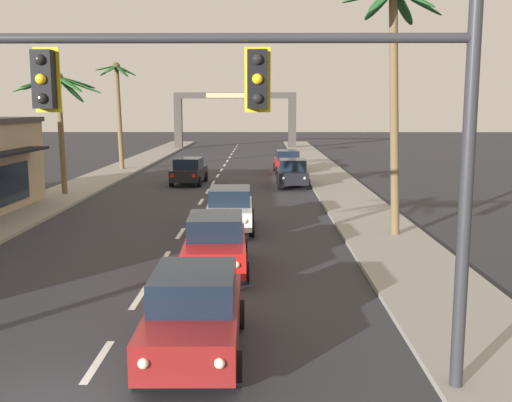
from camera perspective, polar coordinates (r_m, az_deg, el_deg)
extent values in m
cube|color=gray|center=(29.86, 9.47, -0.50)|extent=(3.20, 110.00, 0.14)
cube|color=gray|center=(31.47, -19.85, -0.43)|extent=(3.20, 110.00, 0.14)
cube|color=silver|center=(12.46, -14.71, -14.43)|extent=(0.16, 2.00, 0.01)
cube|color=silver|center=(16.09, -10.97, -8.90)|extent=(0.16, 2.00, 0.01)
cube|color=silver|center=(19.85, -8.69, -5.42)|extent=(0.16, 2.00, 0.01)
cube|color=silver|center=(23.69, -7.15, -3.05)|extent=(0.16, 2.00, 0.01)
cube|color=silver|center=(27.57, -6.05, -1.34)|extent=(0.16, 2.00, 0.01)
cube|color=silver|center=(31.47, -5.23, -0.05)|extent=(0.16, 2.00, 0.01)
cube|color=silver|center=(35.40, -4.58, 0.95)|extent=(0.16, 2.00, 0.01)
cube|color=silver|center=(39.33, -4.07, 1.75)|extent=(0.16, 2.00, 0.01)
cube|color=silver|center=(43.27, -3.65, 2.41)|extent=(0.16, 2.00, 0.01)
cube|color=silver|center=(47.22, -3.29, 2.95)|extent=(0.16, 2.00, 0.01)
cube|color=silver|center=(51.18, -3.00, 3.41)|extent=(0.16, 2.00, 0.01)
cube|color=silver|center=(55.14, -2.74, 3.81)|extent=(0.16, 2.00, 0.01)
cube|color=silver|center=(59.10, -2.52, 4.15)|extent=(0.16, 2.00, 0.01)
cube|color=silver|center=(63.07, -2.33, 4.45)|extent=(0.16, 2.00, 0.01)
cube|color=silver|center=(67.03, -2.16, 4.71)|extent=(0.16, 2.00, 0.01)
cube|color=silver|center=(71.00, -2.01, 4.95)|extent=(0.16, 2.00, 0.01)
cube|color=silver|center=(74.97, -1.87, 5.16)|extent=(0.16, 2.00, 0.01)
cube|color=silver|center=(78.94, -1.75, 5.35)|extent=(0.16, 2.00, 0.01)
cylinder|color=#2D2D33|center=(10.45, 19.21, -0.22)|extent=(0.22, 0.22, 6.62)
cylinder|color=#2D2D33|center=(9.99, -10.04, 14.93)|extent=(10.24, 0.16, 0.16)
cube|color=black|center=(9.76, 0.14, 11.44)|extent=(0.32, 0.26, 0.92)
sphere|color=black|center=(9.64, 0.13, 13.26)|extent=(0.17, 0.17, 0.17)
sphere|color=yellow|center=(9.62, 0.13, 11.48)|extent=(0.17, 0.17, 0.17)
sphere|color=black|center=(9.61, 0.13, 9.69)|extent=(0.17, 0.17, 0.17)
cube|color=yellow|center=(9.93, 0.15, 11.40)|extent=(0.42, 0.03, 1.04)
cube|color=black|center=(10.37, -19.44, 10.79)|extent=(0.32, 0.26, 0.92)
sphere|color=black|center=(10.25, -19.80, 12.48)|extent=(0.17, 0.17, 0.17)
sphere|color=yellow|center=(10.23, -19.71, 10.81)|extent=(0.17, 0.17, 0.17)
sphere|color=black|center=(10.23, -19.62, 9.13)|extent=(0.17, 0.17, 0.17)
cube|color=yellow|center=(10.52, -19.13, 10.77)|extent=(0.42, 0.03, 1.04)
cube|color=maroon|center=(12.21, -5.86, -11.25)|extent=(1.83, 4.33, 0.72)
cube|color=black|center=(12.14, -5.85, -7.99)|extent=(1.63, 2.22, 0.64)
cylinder|color=black|center=(10.98, -1.91, -15.61)|extent=(0.23, 0.64, 0.64)
cylinder|color=black|center=(11.17, -11.13, -15.36)|extent=(0.23, 0.64, 0.64)
cylinder|color=black|center=(13.62, -1.58, -10.65)|extent=(0.23, 0.64, 0.64)
cylinder|color=black|center=(13.76, -8.90, -10.55)|extent=(0.23, 0.64, 0.64)
sphere|color=#F9EFC6|center=(10.13, -3.47, -15.09)|extent=(0.18, 0.18, 0.18)
sphere|color=#F9EFC6|center=(10.27, -10.63, -14.89)|extent=(0.18, 0.18, 0.18)
cube|color=red|center=(14.18, -2.35, -7.90)|extent=(0.24, 0.06, 0.20)
cube|color=red|center=(14.29, -7.69, -7.84)|extent=(0.24, 0.06, 0.20)
cube|color=red|center=(18.10, -3.84, -4.54)|extent=(1.95, 4.37, 0.72)
cube|color=black|center=(18.10, -3.85, -2.33)|extent=(1.69, 2.27, 0.64)
cylinder|color=black|center=(16.80, -1.03, -6.84)|extent=(0.25, 0.65, 0.64)
cylinder|color=black|center=(16.87, -6.94, -6.84)|extent=(0.25, 0.65, 0.64)
cylinder|color=black|center=(19.55, -1.16, -4.59)|extent=(0.25, 0.65, 0.64)
cylinder|color=black|center=(19.60, -6.22, -4.60)|extent=(0.25, 0.65, 0.64)
sphere|color=#F9EFC6|center=(15.96, -1.86, -6.05)|extent=(0.18, 0.18, 0.18)
sphere|color=#F9EFC6|center=(16.01, -6.33, -6.06)|extent=(0.18, 0.18, 0.18)
cube|color=red|center=(20.17, -1.77, -2.83)|extent=(0.24, 0.07, 0.20)
cube|color=red|center=(20.21, -5.52, -2.84)|extent=(0.24, 0.07, 0.20)
cube|color=silver|center=(24.11, -2.50, -1.14)|extent=(1.86, 4.34, 0.72)
cube|color=black|center=(24.15, -2.50, 0.51)|extent=(1.65, 2.24, 0.64)
cylinder|color=black|center=(22.77, -0.42, -2.65)|extent=(0.23, 0.64, 0.64)
cylinder|color=black|center=(22.83, -4.76, -2.65)|extent=(0.23, 0.64, 0.64)
cylinder|color=black|center=(25.56, -0.46, -1.38)|extent=(0.23, 0.64, 0.64)
cylinder|color=black|center=(25.61, -4.33, -1.38)|extent=(0.23, 0.64, 0.64)
sphere|color=#F9EFC6|center=(21.95, -1.05, -1.92)|extent=(0.18, 0.18, 0.18)
sphere|color=#F9EFC6|center=(21.99, -4.28, -1.92)|extent=(0.18, 0.18, 0.18)
cube|color=red|center=(26.21, -0.92, -0.10)|extent=(0.24, 0.07, 0.20)
cube|color=red|center=(26.25, -3.80, -0.11)|extent=(0.24, 0.07, 0.20)
cube|color=black|center=(38.72, -6.35, 2.61)|extent=(1.98, 4.39, 0.72)
cube|color=black|center=(38.51, -6.40, 3.60)|extent=(1.71, 2.28, 0.64)
cylinder|color=black|center=(40.30, -7.20, 2.33)|extent=(0.25, 0.65, 0.64)
cylinder|color=black|center=(40.02, -4.77, 2.32)|extent=(0.25, 0.65, 0.64)
cylinder|color=black|center=(37.54, -8.00, 1.83)|extent=(0.25, 0.65, 0.64)
cylinder|color=black|center=(37.23, -5.40, 1.82)|extent=(0.25, 0.65, 0.64)
sphere|color=#B2B2AD|center=(40.95, -6.68, 3.06)|extent=(0.18, 0.18, 0.18)
sphere|color=#B2B2AD|center=(40.74, -4.96, 3.06)|extent=(0.18, 0.18, 0.18)
cube|color=red|center=(36.72, -7.94, 2.40)|extent=(0.24, 0.07, 0.20)
cube|color=red|center=(36.48, -5.91, 2.40)|extent=(0.24, 0.07, 0.20)
cube|color=red|center=(45.06, 3.00, 3.53)|extent=(1.91, 4.36, 0.72)
cube|color=black|center=(45.15, 3.00, 4.41)|extent=(1.68, 2.25, 0.64)
cylinder|color=black|center=(43.76, 4.27, 2.89)|extent=(0.24, 0.65, 0.64)
cylinder|color=black|center=(43.63, 2.01, 2.89)|extent=(0.24, 0.65, 0.64)
cylinder|color=black|center=(46.57, 3.93, 3.25)|extent=(0.24, 0.65, 0.64)
cylinder|color=black|center=(46.44, 1.80, 3.26)|extent=(0.24, 0.65, 0.64)
sphere|color=#B2B2AD|center=(42.95, 4.05, 3.37)|extent=(0.18, 0.18, 0.18)
sphere|color=#B2B2AD|center=(42.85, 2.40, 3.37)|extent=(0.18, 0.18, 0.18)
cube|color=red|center=(47.25, 3.60, 3.90)|extent=(0.24, 0.07, 0.20)
cube|color=red|center=(47.15, 2.00, 3.90)|extent=(0.24, 0.07, 0.20)
cube|color=black|center=(37.38, 3.48, 2.43)|extent=(1.78, 4.31, 0.72)
cube|color=black|center=(37.46, 3.48, 3.49)|extent=(1.61, 2.21, 0.64)
cylinder|color=black|center=(36.07, 4.94, 1.60)|extent=(0.22, 0.64, 0.64)
cylinder|color=black|center=(35.99, 2.20, 1.61)|extent=(0.22, 0.64, 0.64)
cylinder|color=black|center=(38.88, 4.65, 2.13)|extent=(0.22, 0.64, 0.64)
cylinder|color=black|center=(38.81, 2.11, 2.14)|extent=(0.22, 0.64, 0.64)
sphere|color=#B2B2AD|center=(35.26, 4.64, 2.16)|extent=(0.18, 0.18, 0.18)
sphere|color=#B2B2AD|center=(35.20, 2.63, 2.16)|extent=(0.18, 0.18, 0.18)
cube|color=red|center=(39.55, 4.30, 2.92)|extent=(0.24, 0.06, 0.20)
cube|color=red|center=(39.50, 2.38, 2.93)|extent=(0.24, 0.06, 0.20)
cylinder|color=brown|center=(34.64, -17.94, 5.67)|extent=(0.40, 0.30, 6.39)
ellipsoid|color=#236028|center=(34.34, -16.35, 10.49)|extent=(2.38, 0.52, 1.01)
ellipsoid|color=#236028|center=(35.30, -16.58, 10.68)|extent=(1.84, 2.16, 0.69)
ellipsoid|color=#236028|center=(35.41, -17.11, 10.01)|extent=(1.18, 2.14, 1.47)
ellipsoid|color=#236028|center=(35.68, -18.87, 10.17)|extent=(1.75, 2.05, 1.17)
ellipsoid|color=#236028|center=(35.38, -19.79, 10.43)|extent=(2.41, 1.18, 0.82)
ellipsoid|color=#236028|center=(34.53, -20.20, 10.33)|extent=(2.33, 1.35, 0.96)
ellipsoid|color=#236028|center=(33.87, -19.82, 10.57)|extent=(1.60, 2.29, 0.75)
ellipsoid|color=#236028|center=(33.50, -18.27, 10.35)|extent=(1.09, 2.33, 1.12)
ellipsoid|color=#236028|center=(33.63, -17.24, 10.52)|extent=(2.04, 1.87, 0.98)
sphere|color=#4C4223|center=(34.65, -18.27, 11.03)|extent=(0.60, 0.60, 0.60)
cylinder|color=brown|center=(47.78, -12.81, 7.54)|extent=(0.55, 0.36, 7.88)
ellipsoid|color=#1E5123|center=(47.88, -12.18, 11.96)|extent=(1.59, 0.76, 0.87)
ellipsoid|color=#1E5123|center=(48.31, -12.31, 12.01)|extent=(1.36, 1.45, 0.73)
ellipsoid|color=#1E5123|center=(48.68, -13.06, 12.07)|extent=(0.74, 1.68, 0.55)
ellipsoid|color=#1E5123|center=(48.28, -13.83, 11.89)|extent=(1.59, 0.90, 0.85)
ellipsoid|color=#1E5123|center=(47.69, -14.04, 12.12)|extent=(1.64, 1.12, 0.53)
ellipsoid|color=#1E5123|center=(47.22, -13.57, 12.04)|extent=(0.86, 1.63, 0.74)
ellipsoid|color=#1E5123|center=(47.31, -12.56, 11.90)|extent=(1.38, 1.25, 1.00)
sphere|color=#4C4223|center=(47.89, -13.09, 12.31)|extent=(0.60, 0.60, 0.60)
cylinder|color=brown|center=(22.79, 12.95, 7.64)|extent=(0.70, 0.31, 8.94)
ellipsoid|color=#1E5123|center=(23.07, 15.05, 17.74)|extent=(1.82, 0.75, 1.10)
ellipsoid|color=#1E5123|center=(23.77, 13.71, 17.38)|extent=(1.37, 1.60, 1.21)
ellipsoid|color=#1E5123|center=(23.77, 11.53, 17.73)|extent=(1.09, 1.84, 0.99)
ellipsoid|color=#1E5123|center=(22.30, 11.81, 18.16)|extent=(1.41, 1.64, 1.11)
cube|color=#423D38|center=(72.45, -7.36, 7.28)|extent=(0.90, 0.90, 5.88)
cube|color=#423D38|center=(71.85, 3.44, 7.33)|extent=(0.90, 0.90, 5.88)
cube|color=#423D38|center=(71.82, -2.00, 9.96)|extent=(14.39, 0.60, 0.70)
cube|color=tan|center=(71.50, -2.01, 9.97)|extent=(6.75, 0.08, 0.56)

